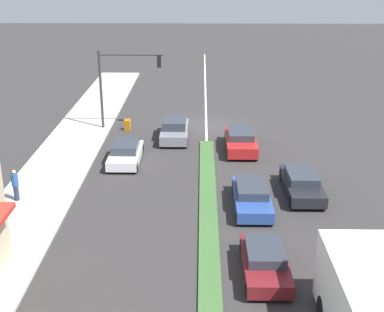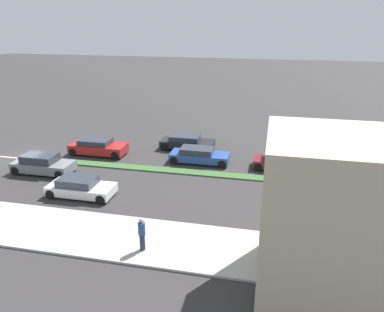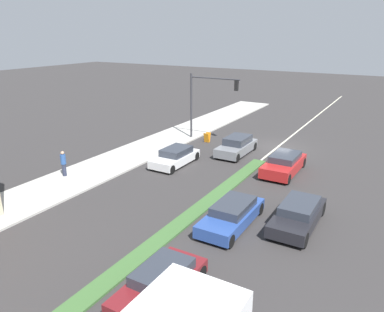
# 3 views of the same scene
# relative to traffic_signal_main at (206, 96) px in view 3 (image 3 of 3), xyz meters

# --- Properties ---
(ground_plane) EXTENTS (160.00, 160.00, 0.00)m
(ground_plane) POSITION_rel_traffic_signal_main_xyz_m (-6.12, 16.91, -3.90)
(ground_plane) COLOR #333030
(sidewalk_right) EXTENTS (4.00, 73.00, 0.12)m
(sidewalk_right) POSITION_rel_traffic_signal_main_xyz_m (2.88, 17.41, -3.84)
(sidewalk_right) COLOR #B2AFA8
(sidewalk_right) RESTS_ON ground
(lane_marking_center) EXTENTS (0.16, 60.00, 0.01)m
(lane_marking_center) POSITION_rel_traffic_signal_main_xyz_m (-6.12, -1.09, -3.90)
(lane_marking_center) COLOR beige
(lane_marking_center) RESTS_ON ground
(traffic_signal_main) EXTENTS (4.59, 0.34, 5.60)m
(traffic_signal_main) POSITION_rel_traffic_signal_main_xyz_m (0.00, 0.00, 0.00)
(traffic_signal_main) COLOR #333338
(traffic_signal_main) RESTS_ON sidewalk_right
(pedestrian) EXTENTS (0.34, 0.34, 1.68)m
(pedestrian) POSITION_rel_traffic_signal_main_xyz_m (3.73, 12.39, -2.90)
(pedestrian) COLOR #282D42
(pedestrian) RESTS_ON sidewalk_right
(warning_aframe_sign) EXTENTS (0.45, 0.53, 0.84)m
(warning_aframe_sign) POSITION_rel_traffic_signal_main_xyz_m (-0.40, 0.42, -3.47)
(warning_aframe_sign) COLOR orange
(warning_aframe_sign) RESTS_ON ground
(suv_grey) EXTENTS (1.84, 4.28, 1.37)m
(suv_grey) POSITION_rel_traffic_signal_main_xyz_m (-3.92, 2.16, -3.24)
(suv_grey) COLOR slate
(suv_grey) RESTS_ON ground
(sedan_maroon) EXTENTS (1.77, 3.99, 1.14)m
(sedan_maroon) POSITION_rel_traffic_signal_main_xyz_m (-8.32, 18.76, -3.34)
(sedan_maroon) COLOR maroon
(sedan_maroon) RESTS_ON ground
(sedan_dark) EXTENTS (1.81, 4.46, 1.20)m
(sedan_dark) POSITION_rel_traffic_signal_main_xyz_m (-11.12, 11.06, -3.30)
(sedan_dark) COLOR black
(sedan_dark) RESTS_ON ground
(coupe_blue) EXTENTS (1.78, 4.48, 1.17)m
(coupe_blue) POSITION_rel_traffic_signal_main_xyz_m (-8.32, 12.68, -3.33)
(coupe_blue) COLOR #284793
(coupe_blue) RESTS_ON ground
(van_white) EXTENTS (1.81, 4.11, 1.20)m
(van_white) POSITION_rel_traffic_signal_main_xyz_m (-1.12, 6.60, -3.32)
(van_white) COLOR silver
(van_white) RESTS_ON ground
(hatchback_red) EXTENTS (1.92, 4.49, 1.29)m
(hatchback_red) POSITION_rel_traffic_signal_main_xyz_m (-8.32, 4.30, -3.27)
(hatchback_red) COLOR #AD1E1E
(hatchback_red) RESTS_ON ground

